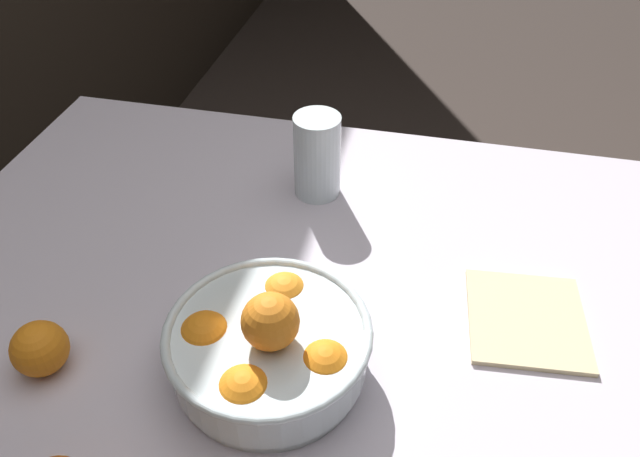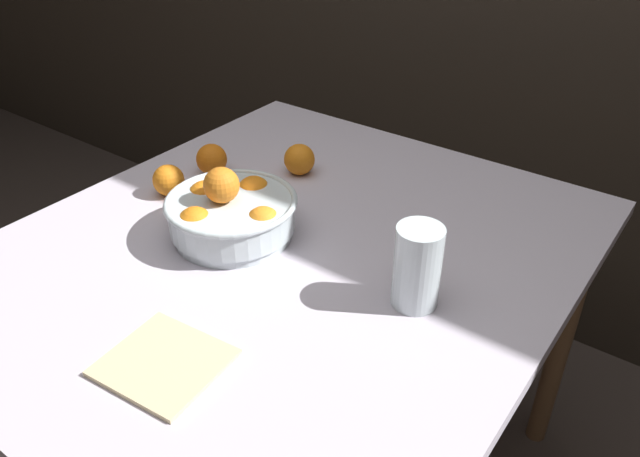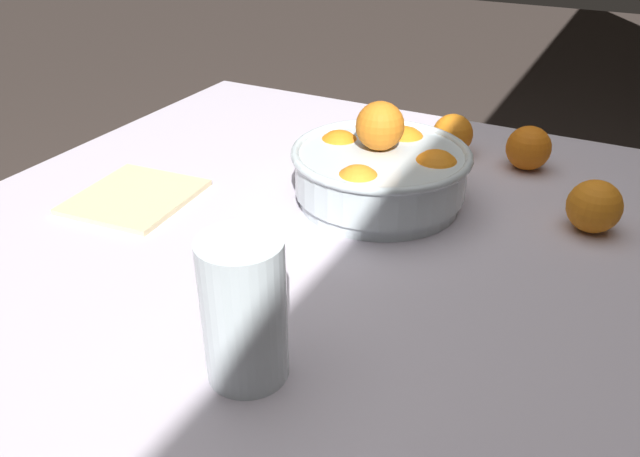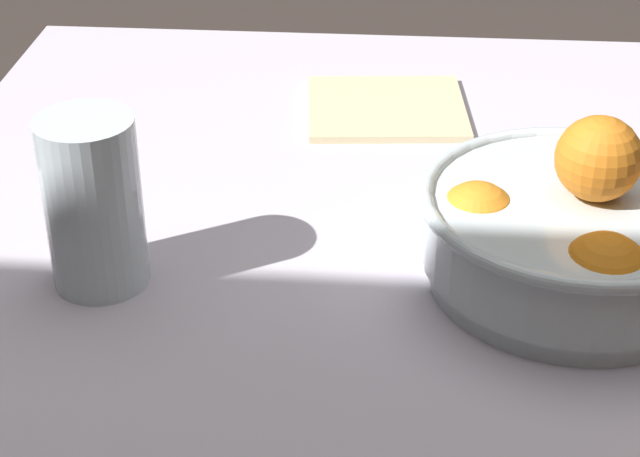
{
  "view_description": "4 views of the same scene",
  "coord_description": "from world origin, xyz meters",
  "px_view_note": "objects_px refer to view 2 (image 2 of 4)",
  "views": [
    {
      "loc": [
        -0.57,
        -0.2,
        1.39
      ],
      "look_at": [
        0.1,
        -0.05,
        0.81
      ],
      "focal_mm": 35.0,
      "sensor_mm": 36.0,
      "label": 1
    },
    {
      "loc": [
        0.64,
        -0.75,
        1.41
      ],
      "look_at": [
        0.07,
        0.01,
        0.8
      ],
      "focal_mm": 35.0,
      "sensor_mm": 36.0,
      "label": 2
    },
    {
      "loc": [
        0.65,
        0.27,
        1.16
      ],
      "look_at": [
        0.11,
        -0.01,
        0.8
      ],
      "focal_mm": 35.0,
      "sensor_mm": 36.0,
      "label": 3
    },
    {
      "loc": [
        0.04,
        0.72,
        1.24
      ],
      "look_at": [
        0.1,
        0.02,
        0.81
      ],
      "focal_mm": 60.0,
      "sensor_mm": 36.0,
      "label": 4
    }
  ],
  "objects_px": {
    "fruit_bowl": "(231,213)",
    "orange_loose_front": "(169,180)",
    "juice_glass": "(418,270)",
    "orange_loose_near_bowl": "(299,159)",
    "orange_loose_aside": "(212,159)"
  },
  "relations": [
    {
      "from": "fruit_bowl",
      "to": "orange_loose_aside",
      "type": "distance_m",
      "value": 0.27
    },
    {
      "from": "orange_loose_near_bowl",
      "to": "orange_loose_front",
      "type": "xyz_separation_m",
      "value": [
        -0.17,
        -0.24,
        -0.0
      ]
    },
    {
      "from": "orange_loose_front",
      "to": "orange_loose_near_bowl",
      "type": "bearing_deg",
      "value": 55.44
    },
    {
      "from": "fruit_bowl",
      "to": "orange_loose_front",
      "type": "distance_m",
      "value": 0.23
    },
    {
      "from": "fruit_bowl",
      "to": "orange_loose_front",
      "type": "bearing_deg",
      "value": 170.16
    },
    {
      "from": "juice_glass",
      "to": "orange_loose_near_bowl",
      "type": "xyz_separation_m",
      "value": [
        -0.44,
        0.25,
        -0.03
      ]
    },
    {
      "from": "fruit_bowl",
      "to": "orange_loose_aside",
      "type": "xyz_separation_m",
      "value": [
        -0.22,
        0.16,
        -0.01
      ]
    },
    {
      "from": "orange_loose_aside",
      "to": "fruit_bowl",
      "type": "bearing_deg",
      "value": -37.27
    },
    {
      "from": "fruit_bowl",
      "to": "orange_loose_aside",
      "type": "bearing_deg",
      "value": 142.73
    },
    {
      "from": "fruit_bowl",
      "to": "orange_loose_aside",
      "type": "relative_size",
      "value": 3.6
    },
    {
      "from": "fruit_bowl",
      "to": "orange_loose_front",
      "type": "height_order",
      "value": "fruit_bowl"
    },
    {
      "from": "orange_loose_near_bowl",
      "to": "juice_glass",
      "type": "bearing_deg",
      "value": -29.68
    },
    {
      "from": "juice_glass",
      "to": "orange_loose_near_bowl",
      "type": "bearing_deg",
      "value": 150.32
    },
    {
      "from": "fruit_bowl",
      "to": "orange_loose_near_bowl",
      "type": "distance_m",
      "value": 0.29
    },
    {
      "from": "orange_loose_aside",
      "to": "orange_loose_near_bowl",
      "type": "bearing_deg",
      "value": 35.83
    }
  ]
}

